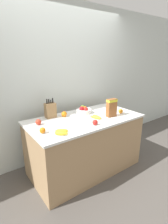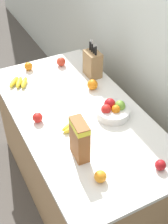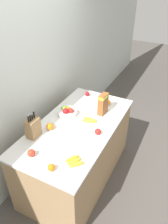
# 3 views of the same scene
# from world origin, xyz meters

# --- Properties ---
(ground_plane) EXTENTS (14.00, 14.00, 0.00)m
(ground_plane) POSITION_xyz_m (0.00, 0.00, 0.00)
(ground_plane) COLOR #514C47
(wall_back) EXTENTS (9.00, 0.06, 2.60)m
(wall_back) POSITION_xyz_m (0.00, 0.65, 1.30)
(wall_back) COLOR silver
(wall_back) RESTS_ON ground_plane
(counter) EXTENTS (1.71, 0.88, 0.87)m
(counter) POSITION_xyz_m (0.00, 0.00, 0.44)
(counter) COLOR tan
(counter) RESTS_ON ground_plane
(knife_block) EXTENTS (0.15, 0.11, 0.33)m
(knife_block) POSITION_xyz_m (-0.40, 0.33, 0.98)
(knife_block) COLOR #937047
(knife_block) RESTS_ON counter
(cereal_box) EXTENTS (0.16, 0.09, 0.27)m
(cereal_box) POSITION_xyz_m (0.37, -0.18, 1.02)
(cereal_box) COLOR brown
(cereal_box) RESTS_ON counter
(fruit_bowl) EXTENTS (0.25, 0.25, 0.12)m
(fruit_bowl) POSITION_xyz_m (0.13, 0.21, 0.92)
(fruit_bowl) COLOR silver
(fruit_bowl) RESTS_ON counter
(banana_bunch_left) EXTENTS (0.11, 0.19, 0.04)m
(banana_bunch_left) POSITION_xyz_m (0.13, -0.10, 0.89)
(banana_bunch_left) COLOR yellow
(banana_bunch_left) RESTS_ON counter
(banana_bunch_right) EXTENTS (0.20, 0.20, 0.04)m
(banana_bunch_right) POSITION_xyz_m (-0.55, -0.27, 0.89)
(banana_bunch_right) COLOR yellow
(banana_bunch_right) RESTS_ON counter
(apple_by_knife_block) EXTENTS (0.07, 0.07, 0.07)m
(apple_by_knife_block) POSITION_xyz_m (0.69, 0.20, 0.90)
(apple_by_knife_block) COLOR #A31419
(apple_by_knife_block) RESTS_ON counter
(apple_front) EXTENTS (0.08, 0.08, 0.08)m
(apple_front) POSITION_xyz_m (-0.66, 0.16, 0.91)
(apple_front) COLOR red
(apple_front) RESTS_ON counter
(apple_leftmost) EXTENTS (0.07, 0.07, 0.07)m
(apple_leftmost) POSITION_xyz_m (-0.05, -0.30, 0.91)
(apple_leftmost) COLOR red
(apple_leftmost) RESTS_ON counter
(orange_mid_left) EXTENTS (0.07, 0.07, 0.07)m
(orange_mid_left) POSITION_xyz_m (-0.73, -0.12, 0.91)
(orange_mid_left) COLOR orange
(orange_mid_left) RESTS_ON counter
(orange_mid_right) EXTENTS (0.08, 0.08, 0.08)m
(orange_mid_right) POSITION_xyz_m (-0.22, 0.23, 0.91)
(orange_mid_right) COLOR orange
(orange_mid_right) RESTS_ON counter
(orange_front_center) EXTENTS (0.07, 0.07, 0.07)m
(orange_front_center) POSITION_xyz_m (0.60, -0.16, 0.91)
(orange_front_center) COLOR orange
(orange_front_center) RESTS_ON counter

